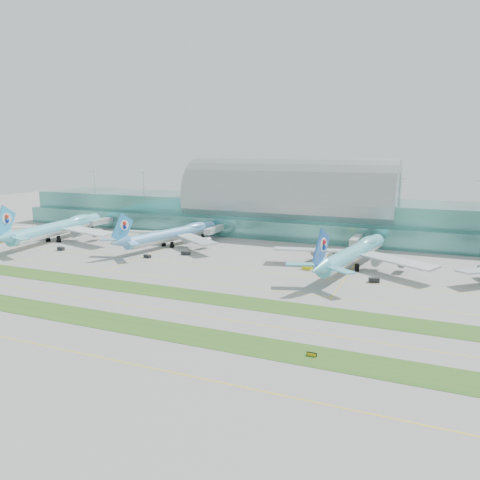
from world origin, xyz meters
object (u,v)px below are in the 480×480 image
at_px(terminal, 289,209).
at_px(airliner_b, 173,233).
at_px(airliner_c, 354,252).
at_px(taxiway_sign_east, 312,354).
at_px(airliner_a, 58,227).

distance_m(terminal, airliner_b, 72.46).
bearing_deg(airliner_c, taxiway_sign_east, -76.70).
xyz_separation_m(airliner_a, airliner_c, (155.39, 0.64, -0.55)).
bearing_deg(terminal, airliner_c, -54.79).
relative_size(terminal, taxiway_sign_east, 139.12).
bearing_deg(terminal, taxiway_sign_east, -71.29).
xyz_separation_m(airliner_a, airliner_b, (63.88, 11.49, -0.95)).
bearing_deg(airliner_b, taxiway_sign_east, -32.52).
height_order(airliner_a, airliner_b, airliner_a).
bearing_deg(terminal, airliner_b, -126.86).
xyz_separation_m(terminal, airliner_b, (-43.19, -57.62, -8.02)).
bearing_deg(terminal, airliner_a, -147.16).
distance_m(airliner_a, airliner_b, 64.91).
height_order(airliner_a, taxiway_sign_east, airliner_a).
height_order(airliner_b, taxiway_sign_east, airliner_b).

